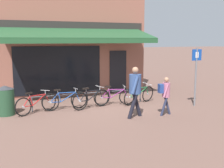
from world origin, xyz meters
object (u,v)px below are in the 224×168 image
at_px(bicycle_black, 91,99).
at_px(litter_bin, 5,100).
at_px(bicycle_purple, 114,96).
at_px(parking_sign, 196,71).
at_px(pedestrian_adult, 135,87).
at_px(pedestrian_child, 165,91).
at_px(bicycle_red, 36,103).
at_px(bicycle_blue, 65,100).
at_px(bicycle_green, 139,95).

xyz_separation_m(bicycle_black, litter_bin, (-3.10, 0.23, 0.15)).
relative_size(bicycle_purple, litter_bin, 1.58).
xyz_separation_m(bicycle_purple, parking_sign, (2.92, -1.38, 1.07)).
height_order(pedestrian_adult, pedestrian_child, pedestrian_adult).
relative_size(bicycle_red, bicycle_black, 0.96).
xyz_separation_m(bicycle_red, bicycle_purple, (3.10, 0.08, 0.00)).
height_order(bicycle_red, bicycle_blue, same).
bearing_deg(bicycle_blue, litter_bin, 177.02).
xyz_separation_m(bicycle_purple, bicycle_green, (1.06, -0.16, 0.01)).
bearing_deg(bicycle_purple, litter_bin, -167.16).
relative_size(bicycle_green, litter_bin, 1.64).
relative_size(bicycle_red, pedestrian_adult, 0.91).
bearing_deg(bicycle_purple, pedestrian_child, -49.66).
bearing_deg(litter_bin, pedestrian_child, -22.56).
bearing_deg(pedestrian_adult, bicycle_blue, 140.48).
height_order(bicycle_red, bicycle_black, bicycle_black).
distance_m(bicycle_blue, parking_sign, 5.26).
xyz_separation_m(bicycle_black, bicycle_purple, (1.04, 0.17, -0.02)).
bearing_deg(pedestrian_adult, parking_sign, 16.23).
relative_size(bicycle_black, parking_sign, 0.72).
relative_size(bicycle_green, pedestrian_adult, 0.99).
bearing_deg(parking_sign, pedestrian_child, -159.07).
bearing_deg(litter_bin, bicycle_purple, -0.83).
height_order(bicycle_black, pedestrian_adult, pedestrian_adult).
bearing_deg(bicycle_black, pedestrian_adult, -78.27).
relative_size(bicycle_red, pedestrian_child, 1.17).
height_order(bicycle_red, bicycle_purple, bicycle_red).
height_order(bicycle_purple, parking_sign, parking_sign).
bearing_deg(pedestrian_adult, bicycle_green, 63.63).
bearing_deg(bicycle_blue, bicycle_red, -175.96).
height_order(bicycle_blue, bicycle_purple, bicycle_blue).
height_order(bicycle_purple, litter_bin, litter_bin).
bearing_deg(bicycle_green, litter_bin, 157.27).
bearing_deg(bicycle_purple, pedestrian_adult, -77.91).
relative_size(bicycle_green, pedestrian_child, 1.27).
bearing_deg(bicycle_purple, bicycle_black, -157.19).
xyz_separation_m(bicycle_green, pedestrian_child, (-0.00, -1.94, 0.48)).
height_order(pedestrian_adult, litter_bin, pedestrian_adult).
xyz_separation_m(pedestrian_adult, parking_sign, (2.98, 0.56, 0.38)).
distance_m(bicycle_purple, bicycle_green, 1.07).
height_order(litter_bin, parking_sign, parking_sign).
relative_size(bicycle_black, litter_bin, 1.58).
xyz_separation_m(bicycle_blue, bicycle_green, (3.08, -0.20, 0.01)).
bearing_deg(bicycle_red, pedestrian_child, -52.94).
distance_m(bicycle_black, bicycle_purple, 1.05).
height_order(bicycle_blue, litter_bin, litter_bin).
bearing_deg(pedestrian_adult, bicycle_purple, 93.99).
bearing_deg(bicycle_red, litter_bin, 145.02).
bearing_deg(bicycle_black, litter_bin, 158.56).
height_order(bicycle_purple, pedestrian_child, pedestrian_child).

